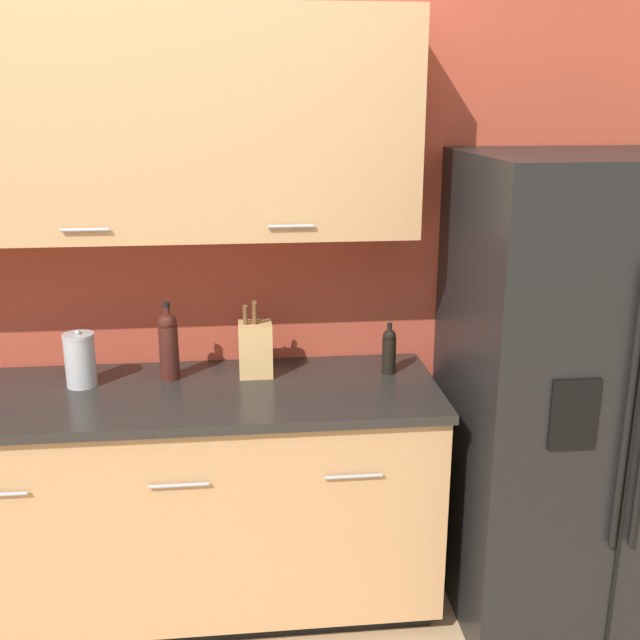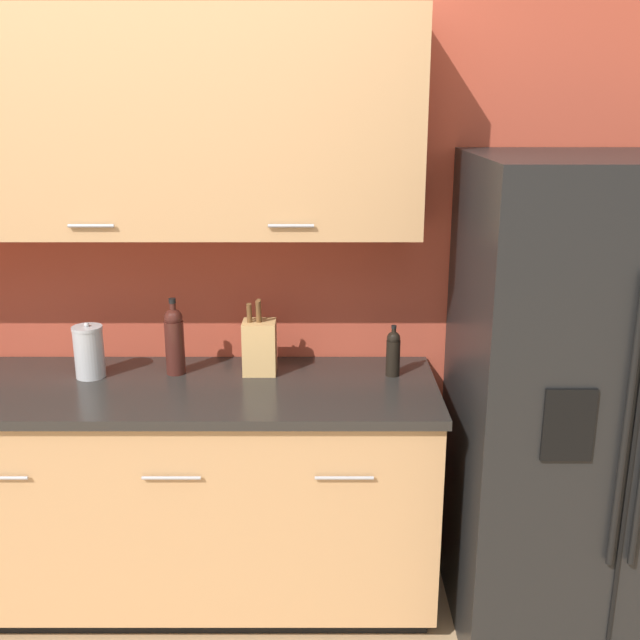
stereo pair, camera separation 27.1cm
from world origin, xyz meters
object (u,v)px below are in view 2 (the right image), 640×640
Objects in this scene: refrigerator at (589,402)px; wine_bottle at (174,340)px; oil_bottle at (393,352)px; knife_block at (259,346)px; steel_canister at (89,352)px.

refrigerator reaches higher than wine_bottle.
wine_bottle is 0.84m from oil_bottle.
wine_bottle reaches higher than oil_bottle.
oil_bottle is (0.84, -0.02, -0.04)m from wine_bottle.
refrigerator is 5.94× the size of knife_block.
knife_block is 0.33m from wine_bottle.
refrigerator is 5.88× the size of wine_bottle.
wine_bottle is at bearing 178.44° from oil_bottle.
steel_canister is (-1.15, -0.01, 0.01)m from oil_bottle.
steel_canister is (-0.32, -0.04, -0.04)m from wine_bottle.
oil_bottle is (-0.70, 0.18, 0.13)m from refrigerator.
oil_bottle is 0.93× the size of steel_canister.
knife_block is 0.64m from steel_canister.
wine_bottle is 0.32m from steel_canister.
steel_canister is (-0.64, -0.04, -0.01)m from knife_block.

